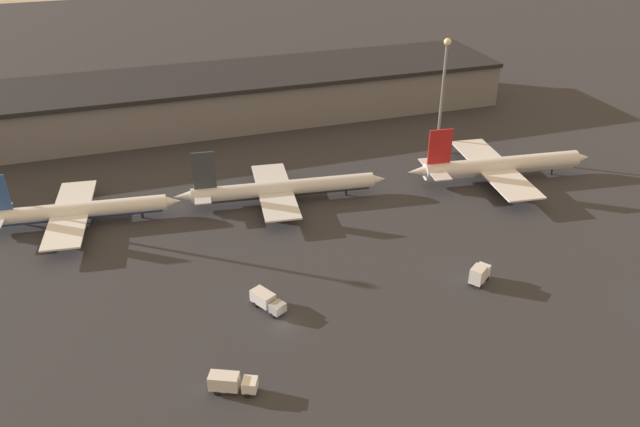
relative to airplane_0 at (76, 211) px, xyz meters
The scene contains 9 objects.
ground 55.29m from the airplane_0, 54.07° to the right, with size 600.00×600.00×0.00m, color #2D2D33.
terminal_building 60.18m from the airplane_0, 57.36° to the left, with size 179.94×30.64×13.34m.
airplane_0 is the anchor object (origin of this frame).
airplane_1 43.15m from the airplane_0, ahead, with size 47.41×27.50×13.40m.
airplane_2 95.28m from the airplane_0, ahead, with size 46.22×33.85×13.98m.
service_vehicle_1 60.58m from the airplane_0, 69.39° to the right, with size 7.17×4.80×3.02m.
service_vehicle_2 81.78m from the airplane_0, 32.91° to the right, with size 5.04×4.52×3.66m.
service_vehicle_3 50.26m from the airplane_0, 52.29° to the right, with size 5.32×7.01×2.86m.
lamp_post_1 90.58m from the airplane_0, ahead, with size 1.80×1.80×29.40m.
Camera 1 is at (-19.24, -77.80, 66.40)m, focal length 35.00 mm.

